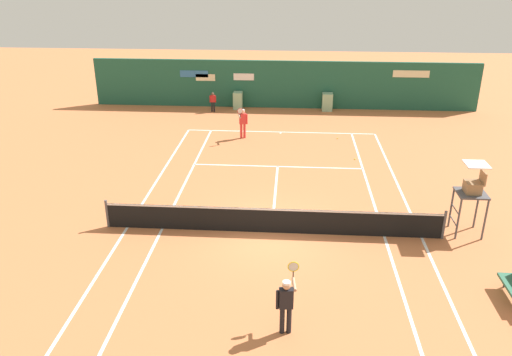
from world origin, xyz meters
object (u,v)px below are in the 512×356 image
(player_on_baseline, at_px, (243,121))
(ball_kid_right_post, at_px, (213,101))
(tennis_ball_near_service_line, at_px, (355,159))
(umpire_chair, at_px, (472,189))
(player_near_side, at_px, (286,301))
(tennis_ball_mid_court, at_px, (337,138))

(player_on_baseline, relative_size, ball_kid_right_post, 1.47)
(player_on_baseline, relative_size, tennis_ball_near_service_line, 27.10)
(umpire_chair, height_order, player_near_side, umpire_chair)
(player_on_baseline, distance_m, ball_kid_right_post, 5.72)
(umpire_chair, height_order, tennis_ball_mid_court, umpire_chair)
(player_on_baseline, distance_m, tennis_ball_near_service_line, 6.55)
(tennis_ball_near_service_line, bearing_deg, player_on_baseline, 153.45)
(tennis_ball_mid_court, bearing_deg, player_on_baseline, -177.44)
(player_on_baseline, distance_m, tennis_ball_mid_court, 5.26)
(player_on_baseline, distance_m, player_near_side, 16.00)
(player_on_baseline, height_order, tennis_ball_mid_court, player_on_baseline)
(player_near_side, distance_m, tennis_ball_mid_court, 16.24)
(player_near_side, xyz_separation_m, tennis_ball_mid_court, (2.54, 16.01, -0.93))
(umpire_chair, xyz_separation_m, player_on_baseline, (-8.97, 9.99, -0.73))
(ball_kid_right_post, xyz_separation_m, tennis_ball_near_service_line, (8.22, -8.07, -0.69))
(player_near_side, bearing_deg, ball_kid_right_post, 97.65)
(ball_kid_right_post, height_order, tennis_ball_near_service_line, ball_kid_right_post)
(umpire_chair, relative_size, player_on_baseline, 1.45)
(ball_kid_right_post, xyz_separation_m, tennis_ball_mid_court, (7.60, -4.95, -0.69))
(player_near_side, height_order, tennis_ball_mid_court, player_near_side)
(umpire_chair, xyz_separation_m, player_near_side, (-6.33, -5.79, -0.74))
(player_on_baseline, bearing_deg, ball_kid_right_post, -79.86)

